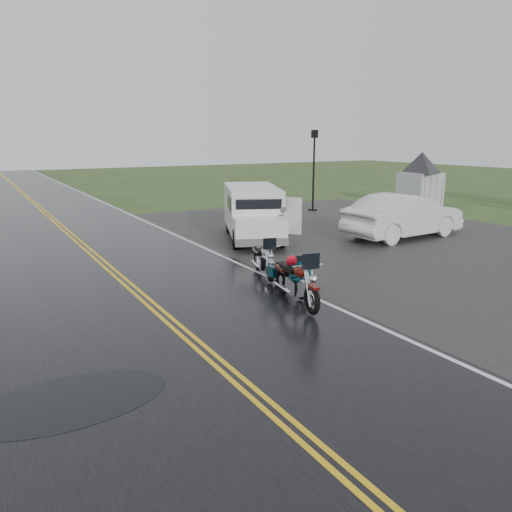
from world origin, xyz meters
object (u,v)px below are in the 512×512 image
Objects in this scene: motorcycle_red at (312,288)px; sedan_white at (404,217)px; person_at_van at (281,228)px; motorcycle_teal at (301,280)px; motorcycle_silver at (270,263)px; visitor_center at (421,166)px; van_white at (236,221)px; lamp_post_far_right at (314,171)px.

sedan_white is (8.77, 5.63, 0.19)m from motorcycle_red.
person_at_van is at bearing 73.34° from motorcycle_red.
motorcycle_teal is 6.24m from person_at_van.
sedan_white is (8.19, 2.89, 0.28)m from motorcycle_silver.
visitor_center reaches higher than motorcycle_silver.
sedan_white is at bearing 43.43° from motorcycle_red.
van_white reaches higher than person_at_van.
motorcycle_red is at bearing -81.30° from van_white.
motorcycle_teal is at bearing 115.25° from sedan_white.
motorcycle_red is 0.43× the size of van_white.
lamp_post_far_right is at bearing 60.95° from motorcycle_teal.
sedan_white is at bearing 138.48° from person_at_van.
sedan_white is at bearing 37.32° from motorcycle_teal.
person_at_van is 0.29× the size of sedan_white.
lamp_post_far_right is at bearing -13.78° from sedan_white.
person_at_van is 5.46m from sedan_white.
motorcycle_red is 10.42m from sedan_white.
van_white is 3.52× the size of person_at_van.
lamp_post_far_right is (-6.80, 1.52, -0.15)m from visitor_center.
sedan_white is at bearing 10.86° from van_white.
motorcycle_red is at bearing 119.09° from sedan_white.
motorcycle_silver is 4.58m from van_white.
visitor_center is 14.90m from person_at_van.
sedan_white is 8.42m from lamp_post_far_right.
visitor_center is 19.11m from motorcycle_silver.
van_white is at bearing 86.45° from motorcycle_red.
motorcycle_red is 1.13m from motorcycle_teal.
motorcycle_teal is at bearing 77.99° from motorcycle_red.
motorcycle_teal is (-16.61, -11.24, -1.84)m from visitor_center.
person_at_van is (2.95, 5.50, 0.22)m from motorcycle_teal.
motorcycle_teal is 1.21× the size of person_at_van.
sedan_white reaches higher than motorcycle_teal.
motorcycle_teal is 0.42× the size of lamp_post_far_right.
motorcycle_teal is at bearing -127.53° from lamp_post_far_right.
visitor_center is 2.95× the size of sedan_white.
lamp_post_far_right is (10.24, 13.80, 1.54)m from motorcycle_red.
visitor_center reaches higher than motorcycle_red.
person_at_van is (3.39, 6.53, 0.08)m from motorcycle_red.
person_at_van is 0.35× the size of lamp_post_far_right.
sedan_white is (5.38, -0.91, 0.11)m from person_at_van.
visitor_center is at bearing 46.52° from motorcycle_red.
visitor_center is 16.13m from van_white.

